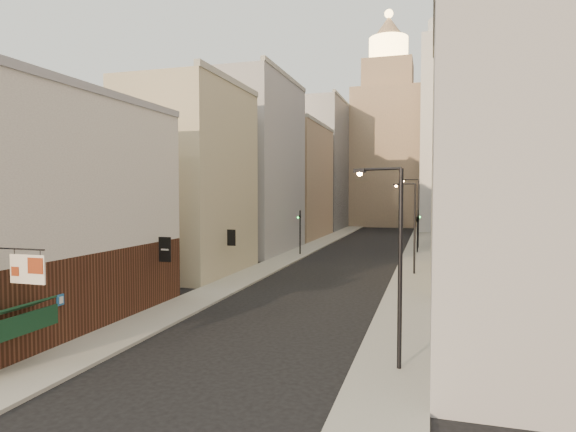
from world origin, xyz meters
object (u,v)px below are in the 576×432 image
object	(u,v)px
clock_tower	(388,142)
streetlamp_near	(395,256)
white_tower	(444,126)
traffic_light_right	(418,221)
streetlamp_mid	(413,223)
streetlamp_far	(417,209)
traffic_light_left	(300,223)

from	to	relation	value
clock_tower	streetlamp_near	bearing A→B (deg)	-84.83
white_tower	traffic_light_right	size ratio (longest dim) A/B	8.30
streetlamp_mid	white_tower	bearing A→B (deg)	105.82
clock_tower	streetlamp_mid	xyz separation A→B (m)	(7.47, -61.56, -13.19)
clock_tower	streetlamp_near	size ratio (longest dim) A/B	5.62
streetlamp_far	traffic_light_left	world-z (taller)	streetlamp_far
white_tower	streetlamp_mid	world-z (taller)	white_tower
white_tower	traffic_light_left	size ratio (longest dim) A/B	8.30
traffic_light_left	traffic_light_right	xyz separation A→B (m)	(12.46, 5.35, 0.11)
white_tower	streetlamp_mid	distance (m)	49.75
traffic_light_right	streetlamp_near	bearing A→B (deg)	113.13
streetlamp_near	streetlamp_far	world-z (taller)	streetlamp_far
white_tower	traffic_light_left	world-z (taller)	white_tower
white_tower	traffic_light_right	xyz separation A→B (m)	(-3.49, -32.66, -14.86)
streetlamp_near	streetlamp_mid	world-z (taller)	streetlamp_near
traffic_light_right	traffic_light_left	bearing A→B (deg)	46.18
clock_tower	streetlamp_near	xyz separation A→B (m)	(7.63, -84.31, -13.07)
streetlamp_far	traffic_light_left	xyz separation A→B (m)	(-12.20, -9.97, -1.28)
clock_tower	traffic_light_right	xyz separation A→B (m)	(7.51, -46.66, -13.88)
streetlamp_near	traffic_light_left	bearing A→B (deg)	129.69
streetlamp_near	streetlamp_far	xyz separation A→B (m)	(-0.38, 42.28, 0.35)
white_tower	traffic_light_right	distance (m)	36.05
streetlamp_far	traffic_light_left	size ratio (longest dim) A/B	1.72
streetlamp_far	traffic_light_left	distance (m)	15.81
streetlamp_far	traffic_light_right	size ratio (longest dim) A/B	1.72
streetlamp_mid	traffic_light_left	xyz separation A→B (m)	(-12.41, 9.56, -0.80)
streetlamp_far	streetlamp_near	bearing A→B (deg)	-106.63
streetlamp_mid	traffic_light_left	size ratio (longest dim) A/B	1.55
traffic_light_left	white_tower	bearing A→B (deg)	-105.90
white_tower	streetlamp_far	bearing A→B (deg)	-97.61
white_tower	traffic_light_right	bearing A→B (deg)	-96.09
streetlamp_near	traffic_light_left	distance (m)	34.68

